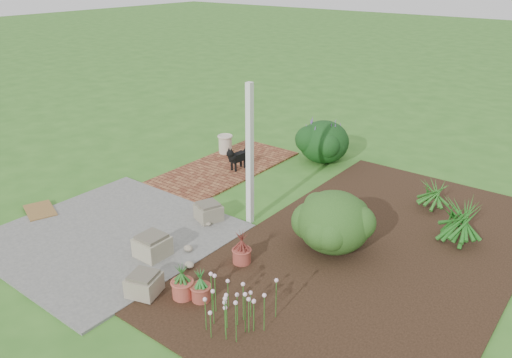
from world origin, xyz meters
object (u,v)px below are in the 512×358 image
Objects in this scene: cream_ceramic_urn at (225,144)px; evergreen_shrub at (334,221)px; stone_trough_near at (144,285)px; black_dog at (237,157)px.

evergreen_shrub is (4.22, -2.25, 0.27)m from cream_ceramic_urn.
stone_trough_near is 0.35× the size of evergreen_shrub.
black_dog is 0.51× the size of evergreen_shrub.
black_dog reaches higher than cream_ceramic_urn.
stone_trough_near is at bearing -60.64° from black_dog.
stone_trough_near is 3.03m from evergreen_shrub.
black_dog is (-1.87, 4.23, 0.17)m from stone_trough_near.
evergreen_shrub reaches higher than stone_trough_near.
black_dog is 1.12m from cream_ceramic_urn.
black_dog is at bearing -36.21° from cream_ceramic_urn.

